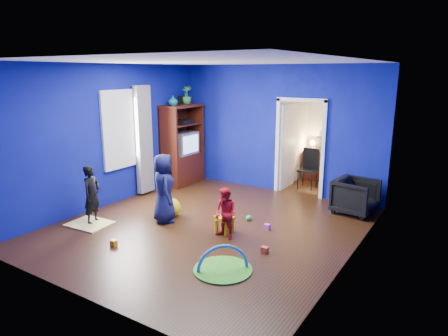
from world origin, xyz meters
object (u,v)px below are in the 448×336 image
Objects in this scene: child_navy at (164,188)px; tv_armoire at (182,145)px; hopper_ball at (171,208)px; study_desk at (321,165)px; folding_chair at (308,170)px; armchair at (355,197)px; toddler_red at (226,214)px; crt_tv at (183,143)px; play_mat at (223,270)px; kid_chair at (224,219)px; child_black at (92,195)px; vase at (173,101)px.

tv_armoire reaches higher than child_navy.
study_desk reaches higher than hopper_ball.
hopper_ball is at bearing -114.79° from folding_chair.
armchair is at bearing -98.87° from child_navy.
toddler_red is 1.25× the size of crt_tv.
toddler_red is 2.37× the size of hopper_ball.
study_desk reaches higher than play_mat.
play_mat is at bearing -40.74° from kid_chair.
toddler_red reaches higher than kid_chair.
study_desk is at bearing 104.84° from kid_chair.
kid_chair is (-1.66, -2.20, -0.10)m from armchair.
child_black is 1.31× the size of play_mat.
child_navy reaches higher than folding_chair.
child_black is 1.48m from hopper_ball.
study_desk is (0.22, 4.32, 0.12)m from kid_chair.
hopper_ball is at bearing -57.10° from tv_armoire.
child_navy is at bearing -108.03° from study_desk.
child_black reaches higher than play_mat.
child_black is at bearing -140.04° from kid_chair.
armchair reaches higher than kid_chair.
armchair is at bearing 4.83° from vase.
toddler_red is 3.79m from vase.
study_desk is (-1.44, 2.12, 0.03)m from armchair.
child_black is at bearing -84.78° from crt_tv.
armchair is 0.70× the size of child_black.
vase is (-1.37, 1.98, 1.43)m from child_navy.
armchair is at bearing -38.98° from folding_chair.
hopper_ball is at bearing -57.86° from child_black.
armchair is 3.51m from play_mat.
hopper_ball is 0.44× the size of play_mat.
folding_chair is (2.78, 1.22, -0.56)m from crt_tv.
child_navy reaches higher than armchair.
crt_tv is at bearing 157.91° from kid_chair.
vase is at bearing -138.66° from study_desk.
folding_chair is at bearing 28.34° from vase.
hopper_ball is 3.60m from folding_chair.
hopper_ball is at bearing 147.48° from play_mat.
crt_tv is at bearing -141.88° from study_desk.
child_navy is 1.54× the size of play_mat.
toddler_red is at bearing -140.10° from child_navy.
crt_tv is 3.59m from study_desk.
child_navy is at bearing -78.69° from hopper_ball.
child_black is 1.25× the size of toddler_red.
crt_tv is 0.80× the size of study_desk.
child_navy is (1.05, 0.78, 0.10)m from child_black.
play_mat is at bearing -83.73° from folding_chair.
tv_armoire reaches higher than armchair.
hopper_ball is at bearing -109.63° from study_desk.
tv_armoire reaches higher than folding_chair.
kid_chair is 0.54× the size of folding_chair.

